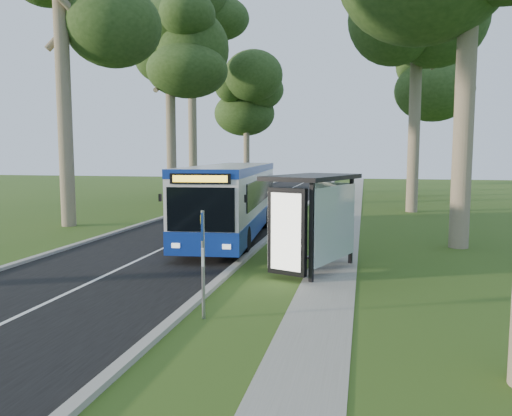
{
  "coord_description": "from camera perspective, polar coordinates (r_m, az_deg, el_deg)",
  "views": [
    {
      "loc": [
        3.92,
        -14.14,
        3.59
      ],
      "look_at": [
        0.02,
        3.71,
        1.6
      ],
      "focal_mm": 35.0,
      "sensor_mm": 36.0,
      "label": 1
    }
  ],
  "objects": [
    {
      "name": "kerb_east",
      "position": [
        24.71,
        3.06,
        -2.01
      ],
      "size": [
        0.25,
        100.0,
        0.12
      ],
      "primitive_type": "cube",
      "color": "#9E9B93",
      "rests_on": "ground"
    },
    {
      "name": "road",
      "position": [
        25.51,
        -4.72,
        -1.87
      ],
      "size": [
        7.0,
        100.0,
        0.02
      ],
      "primitive_type": "cube",
      "color": "black",
      "rests_on": "ground"
    },
    {
      "name": "tree_west_d",
      "position": [
        45.77,
        -7.39,
        18.52
      ],
      "size": [
        5.2,
        5.2,
        18.11
      ],
      "color": "#7A6B56",
      "rests_on": "ground"
    },
    {
      "name": "tree_east_c",
      "position": [
        33.41,
        18.05,
        20.91
      ],
      "size": [
        5.2,
        5.2,
        16.53
      ],
      "color": "#7A6B56",
      "rests_on": "ground"
    },
    {
      "name": "tree_east_d",
      "position": [
        44.79,
        17.98,
        14.13
      ],
      "size": [
        5.2,
        5.2,
        13.46
      ],
      "color": "#7A6B56",
      "rests_on": "ground"
    },
    {
      "name": "litter_bin",
      "position": [
        22.27,
        4.55,
        -1.76
      ],
      "size": [
        0.57,
        0.57,
        1.0
      ],
      "rotation": [
        0.0,
        0.0,
        0.14
      ],
      "color": "black",
      "rests_on": "ground"
    },
    {
      "name": "tree_west_e",
      "position": [
        54.0,
        -1.1,
        13.17
      ],
      "size": [
        5.2,
        5.2,
        13.66
      ],
      "color": "#7A6B56",
      "rests_on": "ground"
    },
    {
      "name": "bus",
      "position": [
        21.47,
        -2.71,
        0.91
      ],
      "size": [
        3.49,
        11.89,
        3.11
      ],
      "rotation": [
        0.0,
        0.0,
        0.09
      ],
      "color": "silver",
      "rests_on": "ground"
    },
    {
      "name": "car_silver",
      "position": [
        50.82,
        -2.05,
        3.05
      ],
      "size": [
        2.58,
        4.98,
        1.56
      ],
      "primitive_type": "imported",
      "rotation": [
        0.0,
        0.0,
        -0.2
      ],
      "color": "#9C9EA3",
      "rests_on": "ground"
    },
    {
      "name": "bus_shelter",
      "position": [
        14.91,
        6.83,
        0.4
      ],
      "size": [
        2.93,
        3.86,
        2.95
      ],
      "rotation": [
        0.0,
        0.0,
        -0.35
      ],
      "color": "black",
      "rests_on": "ground"
    },
    {
      "name": "tree_west_c",
      "position": [
        35.37,
        -9.86,
        17.8
      ],
      "size": [
        5.2,
        5.2,
        14.5
      ],
      "color": "#7A6B56",
      "rests_on": "ground"
    },
    {
      "name": "bus_stop_sign",
      "position": [
        10.85,
        -6.09,
        -4.95
      ],
      "size": [
        0.12,
        0.33,
        2.38
      ],
      "rotation": [
        0.0,
        0.0,
        0.23
      ],
      "color": "gray",
      "rests_on": "ground"
    },
    {
      "name": "ground",
      "position": [
        15.11,
        -3.12,
        -7.54
      ],
      "size": [
        120.0,
        120.0,
        0.0
      ],
      "primitive_type": "plane",
      "color": "#35551A",
      "rests_on": "ground"
    },
    {
      "name": "footpath",
      "position": [
        24.42,
        10.03,
        -2.31
      ],
      "size": [
        1.5,
        100.0,
        0.02
      ],
      "primitive_type": "cube",
      "color": "gray",
      "rests_on": "ground"
    },
    {
      "name": "kerb_west",
      "position": [
        26.73,
        -11.92,
        -1.51
      ],
      "size": [
        0.25,
        100.0,
        0.12
      ],
      "primitive_type": "cube",
      "color": "#9E9B93",
      "rests_on": "ground"
    },
    {
      "name": "centre_line",
      "position": [
        25.51,
        -4.72,
        -1.84
      ],
      "size": [
        0.12,
        100.0,
        0.0
      ],
      "primitive_type": "cube",
      "color": "white",
      "rests_on": "road"
    },
    {
      "name": "car_white",
      "position": [
        35.25,
        -7.36,
        1.71
      ],
      "size": [
        2.83,
        5.26,
        1.7
      ],
      "primitive_type": "imported",
      "rotation": [
        0.0,
        0.0,
        -0.17
      ],
      "color": "silver",
      "rests_on": "ground"
    }
  ]
}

